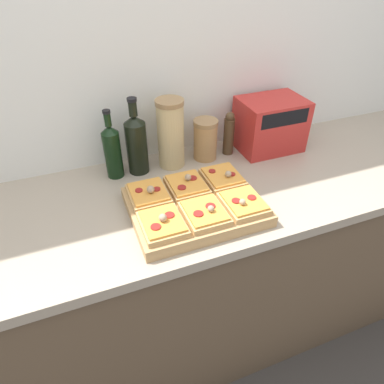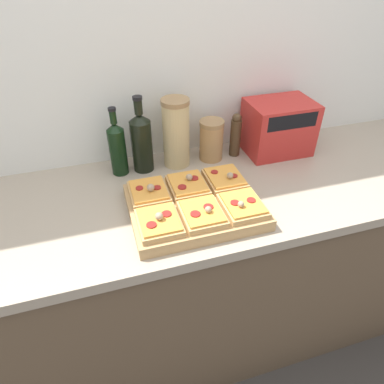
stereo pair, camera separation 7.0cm
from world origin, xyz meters
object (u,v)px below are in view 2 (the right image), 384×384
at_px(wine_bottle, 142,141).
at_px(toaster_oven, 278,127).
at_px(cutting_board, 195,207).
at_px(grain_jar_short, 211,140).
at_px(grain_jar_tall, 176,133).
at_px(pepper_mill, 236,135).
at_px(olive_oil_bottle, 117,148).

relative_size(wine_bottle, toaster_oven, 1.04).
xyz_separation_m(cutting_board, grain_jar_short, (0.18, 0.33, 0.07)).
bearing_deg(grain_jar_tall, wine_bottle, 180.00).
height_order(grain_jar_short, pepper_mill, pepper_mill).
xyz_separation_m(pepper_mill, toaster_oven, (0.19, -0.02, 0.02)).
bearing_deg(wine_bottle, toaster_oven, -1.80).
height_order(pepper_mill, toaster_oven, toaster_oven).
bearing_deg(toaster_oven, grain_jar_short, 176.44).
bearing_deg(pepper_mill, grain_jar_short, 180.00).
xyz_separation_m(olive_oil_bottle, pepper_mill, (0.50, -0.00, -0.02)).
distance_m(grain_jar_short, pepper_mill, 0.11).
xyz_separation_m(grain_jar_tall, toaster_oven, (0.45, -0.02, -0.03)).
xyz_separation_m(olive_oil_bottle, wine_bottle, (0.10, -0.00, 0.01)).
bearing_deg(toaster_oven, wine_bottle, 178.20).
bearing_deg(grain_jar_short, toaster_oven, -3.56).
xyz_separation_m(grain_jar_tall, grain_jar_short, (0.15, 0.00, -0.05)).
height_order(wine_bottle, grain_jar_short, wine_bottle).
relative_size(olive_oil_bottle, wine_bottle, 0.90).
relative_size(cutting_board, grain_jar_short, 2.55).
relative_size(wine_bottle, grain_jar_tall, 1.10).
relative_size(olive_oil_bottle, grain_jar_tall, 0.98).
bearing_deg(pepper_mill, grain_jar_tall, 180.00).
distance_m(wine_bottle, grain_jar_short, 0.30).
height_order(cutting_board, wine_bottle, wine_bottle).
distance_m(olive_oil_bottle, grain_jar_short, 0.39).
bearing_deg(cutting_board, grain_jar_tall, 85.92).
distance_m(grain_jar_short, toaster_oven, 0.30).
distance_m(pepper_mill, toaster_oven, 0.19).
bearing_deg(wine_bottle, pepper_mill, 0.00).
bearing_deg(cutting_board, pepper_mill, 48.89).
distance_m(olive_oil_bottle, wine_bottle, 0.10).
distance_m(cutting_board, olive_oil_bottle, 0.40).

